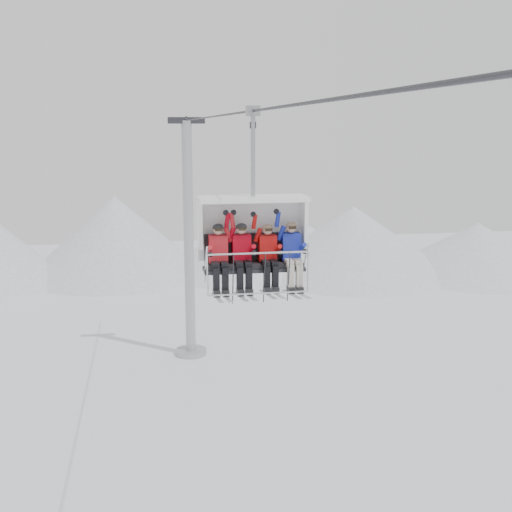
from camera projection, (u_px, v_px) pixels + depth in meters
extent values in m
cone|color=silver|center=(116.00, 235.00, 56.92)|extent=(16.00, 16.00, 7.00)
cone|color=silver|center=(240.00, 244.00, 58.00)|extent=(14.00, 14.00, 5.00)
cone|color=silver|center=(353.00, 240.00, 57.65)|extent=(18.00, 18.00, 6.00)
cone|color=silver|center=(477.00, 248.00, 57.71)|extent=(16.00, 16.00, 4.50)
cone|color=silver|center=(297.00, 240.00, 61.96)|extent=(12.00, 12.00, 4.50)
cylinder|color=#A2A4A9|center=(189.00, 242.00, 35.89)|extent=(0.56, 0.56, 13.30)
cylinder|color=#A2A4A9|center=(191.00, 352.00, 37.18)|extent=(1.80, 1.80, 0.30)
cube|color=#2D2D32|center=(186.00, 120.00, 34.58)|extent=(2.00, 0.35, 0.35)
cylinder|color=#2D2D32|center=(256.00, 110.00, 13.33)|extent=(0.06, 50.00, 0.06)
cube|color=black|center=(254.00, 265.00, 14.27)|extent=(2.15, 0.55, 0.10)
cube|color=black|center=(252.00, 247.00, 14.44)|extent=(2.15, 0.10, 0.63)
cube|color=#2D2D32|center=(254.00, 269.00, 14.28)|extent=(2.25, 0.60, 0.08)
cube|color=white|center=(250.00, 228.00, 14.58)|extent=(2.40, 0.10, 1.43)
cube|color=white|center=(253.00, 199.00, 14.05)|extent=(2.40, 0.90, 0.10)
cylinder|color=silver|center=(258.00, 253.00, 13.66)|extent=(2.19, 0.04, 0.04)
cylinder|color=silver|center=(259.00, 293.00, 13.77)|extent=(2.19, 0.04, 0.04)
cylinder|color=#989AA0|center=(253.00, 155.00, 13.88)|extent=(0.10, 0.10, 1.88)
cube|color=#989AA0|center=(253.00, 111.00, 13.70)|extent=(0.30, 0.18, 0.22)
cube|color=red|center=(218.00, 249.00, 14.10)|extent=(0.41, 0.27, 0.61)
sphere|color=tan|center=(218.00, 230.00, 13.97)|extent=(0.22, 0.22, 0.22)
cube|color=black|center=(216.00, 279.00, 13.77)|extent=(0.14, 0.15, 0.49)
cube|color=black|center=(225.00, 279.00, 13.80)|extent=(0.14, 0.15, 0.49)
cube|color=silver|center=(217.00, 297.00, 13.75)|extent=(0.09, 1.69, 0.26)
cube|color=silver|center=(226.00, 297.00, 13.78)|extent=(0.09, 1.69, 0.26)
cube|color=#B30415|center=(241.00, 248.00, 14.18)|extent=(0.41, 0.27, 0.61)
sphere|color=tan|center=(241.00, 229.00, 14.06)|extent=(0.22, 0.22, 0.22)
cube|color=black|center=(240.00, 278.00, 13.85)|extent=(0.14, 0.15, 0.49)
cube|color=black|center=(249.00, 278.00, 13.89)|extent=(0.14, 0.15, 0.49)
cube|color=silver|center=(241.00, 296.00, 13.83)|extent=(0.09, 1.69, 0.26)
cube|color=silver|center=(250.00, 296.00, 13.87)|extent=(0.09, 1.69, 0.26)
cube|color=#BA100E|center=(267.00, 248.00, 14.28)|extent=(0.39, 0.26, 0.58)
sphere|color=tan|center=(268.00, 230.00, 14.16)|extent=(0.21, 0.21, 0.21)
cube|color=black|center=(267.00, 276.00, 13.95)|extent=(0.13, 0.15, 0.47)
cube|color=black|center=(275.00, 276.00, 13.98)|extent=(0.13, 0.15, 0.47)
cube|color=silver|center=(268.00, 294.00, 13.93)|extent=(0.09, 1.69, 0.26)
cube|color=silver|center=(276.00, 294.00, 13.96)|extent=(0.09, 1.69, 0.26)
cube|color=#1B2AAE|center=(291.00, 246.00, 14.37)|extent=(0.41, 0.27, 0.61)
sphere|color=tan|center=(291.00, 228.00, 14.25)|extent=(0.22, 0.22, 0.22)
cube|color=beige|center=(291.00, 276.00, 14.04)|extent=(0.14, 0.15, 0.49)
cube|color=beige|center=(299.00, 276.00, 14.08)|extent=(0.14, 0.15, 0.49)
cube|color=silver|center=(291.00, 294.00, 14.02)|extent=(0.09, 1.69, 0.26)
cube|color=silver|center=(300.00, 294.00, 14.06)|extent=(0.09, 1.69, 0.26)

